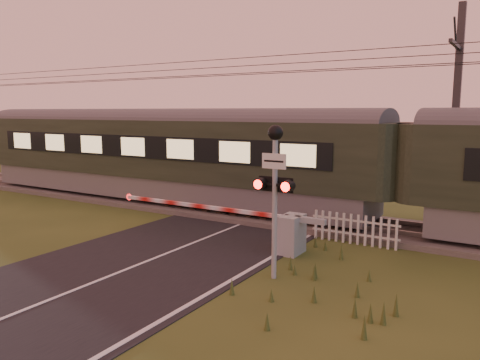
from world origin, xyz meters
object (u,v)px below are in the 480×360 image
Objects in this scene: catenary_mast at (455,113)px; train at (404,169)px; boom_gate at (280,230)px; crossing_signal at (275,174)px; picket_fence at (354,229)px.

train is at bearing -117.75° from catenary_mast.
boom_gate is 7.86m from catenary_mast.
catenary_mast is (3.80, 6.00, 3.38)m from boom_gate.
crossing_signal is at bearing -109.84° from catenary_mast.
crossing_signal is (0.89, -2.08, 1.95)m from boom_gate.
train is at bearing 62.71° from picket_fence.
crossing_signal is at bearing -106.58° from train.
catenary_mast is at bearing 57.62° from boom_gate.
boom_gate is 0.97× the size of catenary_mast.
picket_fence is at bearing -117.29° from train.
train is 2.75m from picket_fence.
catenary_mast reaches higher than boom_gate.
picket_fence is (0.76, 3.95, -2.12)m from crossing_signal.
train is at bearing 55.08° from boom_gate.
crossing_signal reaches higher than picket_fence.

